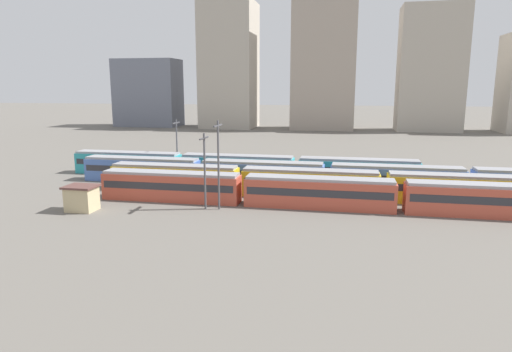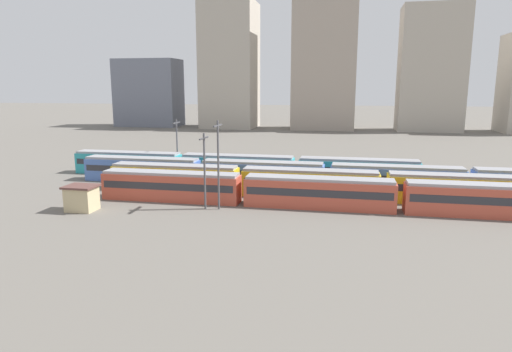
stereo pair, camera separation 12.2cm
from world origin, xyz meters
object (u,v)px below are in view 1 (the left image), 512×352
at_px(train_track_3, 237,166).
at_px(catenary_pole_2, 205,167).
at_px(catenary_pole_1, 177,143).
at_px(train_track_1, 462,189).
at_px(train_track_2, 327,176).
at_px(catenary_pole_0, 218,161).
at_px(signal_hut, 82,198).
at_px(train_track_0, 400,196).

relative_size(train_track_3, catenary_pole_2, 6.10).
bearing_deg(catenary_pole_1, train_track_1, -17.26).
xyz_separation_m(train_track_2, catenary_pole_2, (-13.89, -13.54, 3.20)).
height_order(train_track_1, catenary_pole_2, catenary_pole_2).
height_order(catenary_pole_0, signal_hut, catenary_pole_0).
xyz_separation_m(train_track_3, signal_hut, (-13.54, -22.40, -0.35)).
height_order(train_track_0, catenary_pole_2, catenary_pole_2).
relative_size(catenary_pole_1, signal_hut, 2.52).
distance_m(train_track_2, signal_hut, 32.83).
relative_size(train_track_0, train_track_2, 1.00).
distance_m(train_track_0, catenary_pole_1, 39.25).
xyz_separation_m(train_track_2, catenary_pole_1, (-25.63, 7.99, 3.17)).
relative_size(train_track_1, catenary_pole_1, 10.31).
xyz_separation_m(train_track_1, train_track_2, (-16.83, 5.20, 0.00)).
height_order(train_track_2, catenary_pole_2, catenary_pole_2).
xyz_separation_m(train_track_0, train_track_2, (-8.89, 10.40, 0.00)).
distance_m(catenary_pole_0, catenary_pole_2, 1.83).
relative_size(catenary_pole_0, catenary_pole_1, 1.17).
relative_size(train_track_2, catenary_pole_0, 7.03).
bearing_deg(catenary_pole_0, catenary_pole_1, 122.05).
bearing_deg(train_track_0, catenary_pole_2, -172.16).
bearing_deg(train_track_2, catenary_pole_2, -135.74).
bearing_deg(train_track_3, signal_hut, -121.15).
bearing_deg(train_track_1, train_track_0, -146.77).
bearing_deg(signal_hut, catenary_pole_2, 14.57).
height_order(train_track_0, signal_hut, train_track_0).
distance_m(catenary_pole_0, signal_hut, 16.75).
xyz_separation_m(catenary_pole_2, signal_hut, (-14.07, -3.66, -3.55)).
bearing_deg(catenary_pole_1, train_track_3, -13.99).
distance_m(catenary_pole_1, catenary_pole_2, 24.52).
bearing_deg(train_track_3, catenary_pole_1, 166.01).
bearing_deg(catenary_pole_1, train_track_0, -28.04).
xyz_separation_m(train_track_0, signal_hut, (-36.86, -6.80, -0.35)).
xyz_separation_m(train_track_0, catenary_pole_0, (-21.12, -3.01, 3.96)).
relative_size(train_track_2, train_track_3, 1.34).
bearing_deg(train_track_0, train_track_2, 130.53).
bearing_deg(train_track_0, train_track_3, 146.22).
height_order(train_track_2, catenary_pole_0, catenary_pole_0).
relative_size(train_track_0, catenary_pole_1, 8.23).
relative_size(train_track_1, train_track_3, 1.68).
xyz_separation_m(train_track_3, catenary_pole_2, (0.54, -18.74, 3.20)).
distance_m(train_track_1, catenary_pole_0, 30.46).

